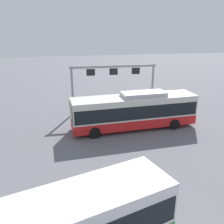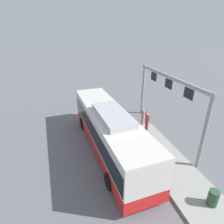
{
  "view_description": "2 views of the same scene",
  "coord_description": "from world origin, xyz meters",
  "px_view_note": "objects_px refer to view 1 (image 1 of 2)",
  "views": [
    {
      "loc": [
        5.94,
        20.62,
        9.17
      ],
      "look_at": [
        1.89,
        -1.02,
        1.39
      ],
      "focal_mm": 39.33,
      "sensor_mm": 36.0,
      "label": 1
    },
    {
      "loc": [
        -11.32,
        2.93,
        8.43
      ],
      "look_at": [
        2.63,
        -1.0,
        1.85
      ],
      "focal_mm": 29.56,
      "sensor_mm": 36.0,
      "label": 2
    }
  ],
  "objects_px": {
    "trash_bin": "(178,106)",
    "person_waiting_near": "(110,106)",
    "bus_main": "(134,110)",
    "person_boarding": "(98,107)"
  },
  "relations": [
    {
      "from": "person_boarding",
      "to": "person_waiting_near",
      "type": "relative_size",
      "value": 1.0
    },
    {
      "from": "bus_main",
      "to": "person_boarding",
      "type": "relative_size",
      "value": 7.01
    },
    {
      "from": "bus_main",
      "to": "person_waiting_near",
      "type": "xyz_separation_m",
      "value": [
        1.62,
        -3.91,
        -0.76
      ]
    },
    {
      "from": "bus_main",
      "to": "trash_bin",
      "type": "relative_size",
      "value": 13.0
    },
    {
      "from": "person_boarding",
      "to": "trash_bin",
      "type": "relative_size",
      "value": 1.86
    },
    {
      "from": "person_waiting_near",
      "to": "trash_bin",
      "type": "distance_m",
      "value": 7.89
    },
    {
      "from": "trash_bin",
      "to": "person_waiting_near",
      "type": "bearing_deg",
      "value": -0.67
    },
    {
      "from": "person_boarding",
      "to": "person_waiting_near",
      "type": "height_order",
      "value": "person_waiting_near"
    },
    {
      "from": "person_boarding",
      "to": "person_waiting_near",
      "type": "xyz_separation_m",
      "value": [
        -1.22,
        0.19,
        0.16
      ]
    },
    {
      "from": "trash_bin",
      "to": "bus_main",
      "type": "bearing_deg",
      "value": 31.42
    }
  ]
}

